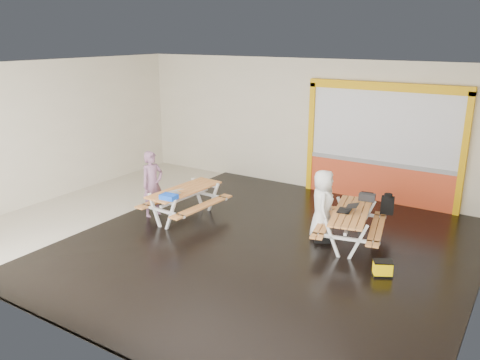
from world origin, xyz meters
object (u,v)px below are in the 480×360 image
Objects in this scene: picnic_table_left at (185,196)px; dark_case at (322,238)px; backpack at (388,204)px; fluke_bag at (383,268)px; laptop_left at (174,192)px; picnic_table_right at (351,219)px; toolbox at (367,197)px; blue_pouch at (169,197)px; person_left at (153,185)px; person_right at (323,205)px; laptop_right at (347,209)px.

picnic_table_left is 5.90× the size of dark_case.
fluke_bag is (0.53, -1.98, -0.49)m from backpack.
dark_case is (3.12, 0.90, -0.69)m from laptop_left.
picnic_table_right is at bearing 133.85° from fluke_bag.
fluke_bag is at bearing -74.97° from backpack.
toolbox is at bearing 117.21° from fluke_bag.
picnic_table_right reaches higher than fluke_bag.
toolbox is (3.55, 2.19, 0.01)m from blue_pouch.
person_right is (3.83, 0.82, -0.01)m from person_left.
blue_pouch is at bearing -157.88° from picnic_table_right.
laptop_left is at bearing -163.90° from laptop_right.
dark_case is (3.15, 0.49, -0.47)m from picnic_table_left.
fluke_bag is at bearing -42.01° from laptop_right.
person_left is 1.04m from blue_pouch.
person_right is at bearing -177.13° from laptop_right.
picnic_table_right is 0.81m from toolbox.
picnic_table_right is 5.90× the size of toolbox.
laptop_right is (0.51, 0.03, 0.02)m from person_right.
picnic_table_left reaches higher than fluke_bag.
backpack is (0.38, 0.20, -0.14)m from toolbox.
person_right is 3.20m from blue_pouch.
blue_pouch is at bearing -107.16° from person_left.
person_left is at bearing 166.80° from laptop_left.
person_left reaches higher than person_right.
person_right is at bearing 24.28° from blue_pouch.
person_left is 3.92m from person_right.
picnic_table_right is 5.28× the size of fluke_bag.
person_left is at bearing 77.79° from person_right.
dark_case is at bearing -68.09° from person_left.
person_left reaches higher than blue_pouch.
blue_pouch is at bearing -174.73° from fluke_bag.
blue_pouch is at bearing 90.03° from person_right.
laptop_right is at bearing 9.77° from picnic_table_left.
blue_pouch is 4.17m from toolbox.
person_left is 0.81m from laptop_left.
dark_case is 0.85× the size of fluke_bag.
fluke_bag is at bearing -3.89° from picnic_table_left.
laptop_left is at bearing -163.06° from picnic_table_right.
toolbox is at bearing -151.79° from backpack.
backpack is 1.12× the size of fluke_bag.
laptop_right reaches higher than dark_case.
laptop_left is 1.05× the size of fluke_bag.
person_right reaches higher than blue_pouch.
blue_pouch is at bearing -148.38° from toolbox.
backpack is at bearing 65.72° from picnic_table_right.
laptop_right is at bearing -130.52° from picnic_table_right.
toolbox is at bearing 81.75° from laptop_right.
dark_case is (0.07, -0.10, -0.67)m from person_right.
blue_pouch is 3.30m from dark_case.
laptop_right is (4.34, 0.84, 0.00)m from person_left.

